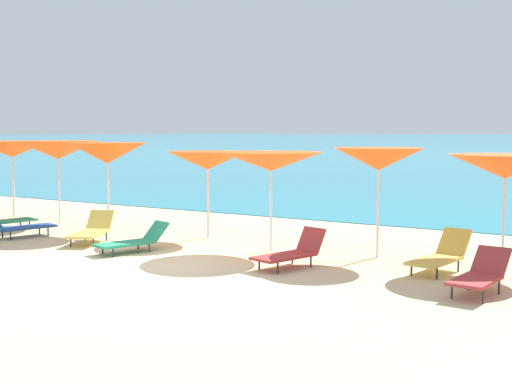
{
  "coord_description": "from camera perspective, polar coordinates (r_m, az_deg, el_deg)",
  "views": [
    {
      "loc": [
        8.22,
        -9.54,
        2.5
      ],
      "look_at": [
        0.63,
        2.62,
        1.2
      ],
      "focal_mm": 47.67,
      "sensor_mm": 36.0,
      "label": 1
    }
  ],
  "objects": [
    {
      "name": "lounge_chair_9",
      "position": [
        15.67,
        -13.6,
        -3.1
      ],
      "size": [
        1.23,
        1.72,
        0.64
      ],
      "rotation": [
        0.0,
        0.0,
        0.45
      ],
      "color": "#D8BF4C",
      "rests_on": "ground_plane"
    },
    {
      "name": "umbrella_3",
      "position": [
        17.0,
        -12.37,
        3.19
      ],
      "size": [
        2.04,
        2.04,
        2.2
      ],
      "color": "silver",
      "rests_on": "ground_plane"
    },
    {
      "name": "lounge_chair_0",
      "position": [
        12.52,
        15.23,
        -5.13
      ],
      "size": [
        0.78,
        1.66,
        0.7
      ],
      "rotation": [
        0.0,
        0.0,
        -0.15
      ],
      "color": "#D8BF4C",
      "rests_on": "ground_plane"
    },
    {
      "name": "umbrella_6",
      "position": [
        13.48,
        10.26,
        2.71
      ],
      "size": [
        1.93,
        1.93,
        2.16
      ],
      "color": "silver",
      "rests_on": "ground_plane"
    },
    {
      "name": "ground_plane",
      "position": [
        21.37,
        9.07,
        -2.01
      ],
      "size": [
        50.0,
        100.0,
        0.3
      ],
      "primitive_type": "cube",
      "color": "beige"
    },
    {
      "name": "lounge_chair_2",
      "position": [
        18.17,
        -20.59,
        -2.18
      ],
      "size": [
        0.85,
        1.71,
        0.64
      ],
      "rotation": [
        0.0,
        0.0,
        2.95
      ],
      "color": "#268C66",
      "rests_on": "ground_plane"
    },
    {
      "name": "lounge_chair_5",
      "position": [
        16.82,
        -19.32,
        -2.68
      ],
      "size": [
        0.94,
        1.65,
        0.68
      ],
      "rotation": [
        0.0,
        0.0,
        2.87
      ],
      "color": "#1E478C",
      "rests_on": "ground_plane"
    },
    {
      "name": "umbrella_5",
      "position": [
        14.02,
        1.27,
        2.56
      ],
      "size": [
        2.21,
        2.21,
        2.06
      ],
      "color": "silver",
      "rests_on": "ground_plane"
    },
    {
      "name": "umbrella_7",
      "position": [
        12.97,
        20.19,
        2.0
      ],
      "size": [
        2.14,
        2.14,
        2.07
      ],
      "color": "silver",
      "rests_on": "ground_plane"
    },
    {
      "name": "lounge_chair_3",
      "position": [
        11.0,
        18.31,
        -6.55
      ],
      "size": [
        0.67,
        1.49,
        0.65
      ],
      "rotation": [
        0.0,
        0.0,
        -0.09
      ],
      "color": "#A53333",
      "rests_on": "ground_plane"
    },
    {
      "name": "umbrella_1",
      "position": [
        20.8,
        -19.79,
        3.4
      ],
      "size": [
        2.47,
        2.47,
        2.2
      ],
      "color": "silver",
      "rests_on": "ground_plane"
    },
    {
      "name": "umbrella_4",
      "position": [
        15.83,
        -4.07,
        2.64
      ],
      "size": [
        1.93,
        1.93,
        2.02
      ],
      "color": "silver",
      "rests_on": "ground_plane"
    },
    {
      "name": "lounge_chair_8",
      "position": [
        14.24,
        -10.25,
        -4.0
      ],
      "size": [
        0.97,
        1.62,
        0.58
      ],
      "rotation": [
        0.0,
        0.0,
        -0.32
      ],
      "color": "#268C66",
      "rests_on": "ground_plane"
    },
    {
      "name": "lounge_chair_4",
      "position": [
        12.48,
        3.0,
        -5.04
      ],
      "size": [
        0.93,
        1.55,
        0.68
      ],
      "rotation": [
        0.0,
        0.0,
        -0.28
      ],
      "color": "#A53333",
      "rests_on": "ground_plane"
    },
    {
      "name": "umbrella_2",
      "position": [
        19.05,
        -16.29,
        3.4
      ],
      "size": [
        2.3,
        2.3,
        2.22
      ],
      "color": "silver",
      "rests_on": "ground_plane"
    }
  ]
}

